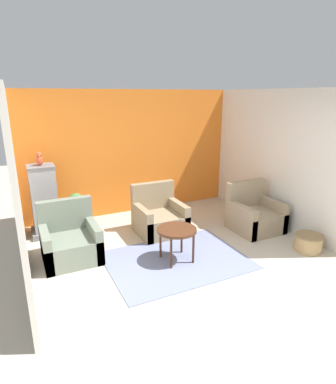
{
  "coord_description": "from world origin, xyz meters",
  "views": [
    {
      "loc": [
        -2.25,
        -2.9,
        2.47
      ],
      "look_at": [
        0.0,
        1.75,
        0.9
      ],
      "focal_mm": 30.0,
      "sensor_mm": 36.0,
      "label": 1
    }
  ],
  "objects_px": {
    "armchair_left": "(70,242)",
    "armchair_middle": "(159,218)",
    "parrot": "(39,159)",
    "armchair_right": "(254,216)",
    "potted_plant": "(76,206)",
    "wicker_basket": "(308,242)",
    "coffee_table": "(177,232)",
    "birdcage": "(44,202)"
  },
  "relations": [
    {
      "from": "birdcage",
      "to": "parrot",
      "type": "xyz_separation_m",
      "value": [
        0.0,
        0.0,
        0.78
      ]
    },
    {
      "from": "armchair_middle",
      "to": "coffee_table",
      "type": "bearing_deg",
      "value": -100.4
    },
    {
      "from": "birdcage",
      "to": "parrot",
      "type": "distance_m",
      "value": 0.78
    },
    {
      "from": "parrot",
      "to": "wicker_basket",
      "type": "relative_size",
      "value": 0.54
    },
    {
      "from": "coffee_table",
      "to": "armchair_left",
      "type": "xyz_separation_m",
      "value": [
        -1.46,
        0.79,
        -0.2
      ]
    },
    {
      "from": "wicker_basket",
      "to": "armchair_right",
      "type": "bearing_deg",
      "value": 101.82
    },
    {
      "from": "armchair_right",
      "to": "birdcage",
      "type": "distance_m",
      "value": 3.89
    },
    {
      "from": "armchair_middle",
      "to": "parrot",
      "type": "relative_size",
      "value": 3.66
    },
    {
      "from": "armchair_right",
      "to": "potted_plant",
      "type": "bearing_deg",
      "value": 152.49
    },
    {
      "from": "coffee_table",
      "to": "potted_plant",
      "type": "xyz_separation_m",
      "value": [
        -1.13,
        2.01,
        -0.04
      ]
    },
    {
      "from": "armchair_middle",
      "to": "armchair_left",
      "type": "bearing_deg",
      "value": -169.11
    },
    {
      "from": "coffee_table",
      "to": "armchair_right",
      "type": "relative_size",
      "value": 0.68
    },
    {
      "from": "coffee_table",
      "to": "potted_plant",
      "type": "height_order",
      "value": "potted_plant"
    },
    {
      "from": "armchair_middle",
      "to": "armchair_right",
      "type": "bearing_deg",
      "value": -21.78
    },
    {
      "from": "armchair_middle",
      "to": "wicker_basket",
      "type": "distance_m",
      "value": 2.6
    },
    {
      "from": "birdcage",
      "to": "wicker_basket",
      "type": "bearing_deg",
      "value": -34.2
    },
    {
      "from": "armchair_left",
      "to": "armchair_right",
      "type": "relative_size",
      "value": 1.0
    },
    {
      "from": "armchair_middle",
      "to": "potted_plant",
      "type": "height_order",
      "value": "armchair_middle"
    },
    {
      "from": "wicker_basket",
      "to": "armchair_left",
      "type": "bearing_deg",
      "value": 158.06
    },
    {
      "from": "birdcage",
      "to": "parrot",
      "type": "relative_size",
      "value": 5.3
    },
    {
      "from": "potted_plant",
      "to": "wicker_basket",
      "type": "distance_m",
      "value": 4.2
    },
    {
      "from": "armchair_left",
      "to": "wicker_basket",
      "type": "bearing_deg",
      "value": -21.94
    },
    {
      "from": "armchair_left",
      "to": "birdcage",
      "type": "bearing_deg",
      "value": 101.43
    },
    {
      "from": "armchair_left",
      "to": "armchair_middle",
      "type": "xyz_separation_m",
      "value": [
        1.66,
        0.32,
        0.0
      ]
    },
    {
      "from": "birdcage",
      "to": "wicker_basket",
      "type": "relative_size",
      "value": 2.86
    },
    {
      "from": "potted_plant",
      "to": "armchair_right",
      "type": "bearing_deg",
      "value": -27.51
    },
    {
      "from": "armchair_right",
      "to": "birdcage",
      "type": "bearing_deg",
      "value": 157.27
    },
    {
      "from": "armchair_left",
      "to": "armchair_right",
      "type": "bearing_deg",
      "value": -6.0
    },
    {
      "from": "armchair_right",
      "to": "birdcage",
      "type": "height_order",
      "value": "birdcage"
    },
    {
      "from": "armchair_left",
      "to": "potted_plant",
      "type": "height_order",
      "value": "armchair_left"
    },
    {
      "from": "coffee_table",
      "to": "armchair_left",
      "type": "height_order",
      "value": "armchair_left"
    },
    {
      "from": "armchair_right",
      "to": "potted_plant",
      "type": "xyz_separation_m",
      "value": [
        -3.01,
        1.57,
        0.16
      ]
    },
    {
      "from": "armchair_middle",
      "to": "birdcage",
      "type": "xyz_separation_m",
      "value": [
        -1.89,
        0.83,
        0.35
      ]
    },
    {
      "from": "coffee_table",
      "to": "birdcage",
      "type": "distance_m",
      "value": 2.57
    },
    {
      "from": "armchair_left",
      "to": "armchair_middle",
      "type": "height_order",
      "value": "same"
    },
    {
      "from": "potted_plant",
      "to": "armchair_middle",
      "type": "bearing_deg",
      "value": -33.97
    },
    {
      "from": "wicker_basket",
      "to": "parrot",
      "type": "bearing_deg",
      "value": 145.78
    },
    {
      "from": "parrot",
      "to": "birdcage",
      "type": "bearing_deg",
      "value": -90.0
    },
    {
      "from": "potted_plant",
      "to": "birdcage",
      "type": "bearing_deg",
      "value": -172.67
    },
    {
      "from": "armchair_right",
      "to": "coffee_table",
      "type": "bearing_deg",
      "value": -166.92
    },
    {
      "from": "parrot",
      "to": "coffee_table",
      "type": "bearing_deg",
      "value": -48.88
    },
    {
      "from": "armchair_middle",
      "to": "birdcage",
      "type": "distance_m",
      "value": 2.1
    }
  ]
}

